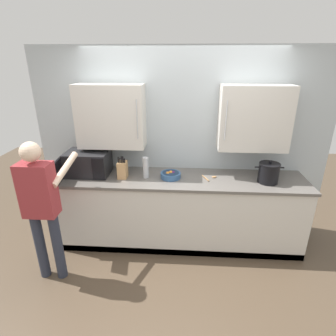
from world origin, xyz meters
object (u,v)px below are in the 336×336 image
(microwave_oven, at_px, (86,163))
(person_figure, at_px, (41,202))
(thermos_flask, at_px, (146,167))
(stock_pot, at_px, (269,173))
(knife_block, at_px, (123,170))
(fruit_bowl, at_px, (171,175))
(wooden_spoon, at_px, (210,177))

(microwave_oven, distance_m, person_figure, 0.83)
(thermos_flask, xyz_separation_m, person_figure, (-1.00, -0.74, -0.12))
(microwave_oven, relative_size, stock_pot, 2.26)
(thermos_flask, distance_m, knife_block, 0.29)
(knife_block, distance_m, person_figure, 1.01)
(microwave_oven, xyz_separation_m, person_figure, (-0.21, -0.79, -0.14))
(fruit_bowl, relative_size, knife_block, 0.86)
(fruit_bowl, distance_m, person_figure, 1.51)
(fruit_bowl, bearing_deg, microwave_oven, 177.79)
(thermos_flask, bearing_deg, stock_pot, -1.67)
(stock_pot, distance_m, person_figure, 2.60)
(thermos_flask, distance_m, wooden_spoon, 0.83)
(person_figure, bearing_deg, stock_pot, 15.47)
(microwave_oven, xyz_separation_m, knife_block, (0.50, -0.07, -0.04))
(knife_block, bearing_deg, microwave_oven, 171.52)
(microwave_oven, distance_m, stock_pot, 2.29)
(microwave_oven, relative_size, wooden_spoon, 4.03)
(thermos_flask, xyz_separation_m, knife_block, (-0.29, -0.02, -0.03))
(fruit_bowl, height_order, person_figure, person_figure)
(thermos_flask, height_order, knife_block, knife_block)
(microwave_oven, relative_size, fruit_bowl, 3.03)
(person_figure, bearing_deg, thermos_flask, 36.37)
(wooden_spoon, xyz_separation_m, person_figure, (-1.82, -0.77, 0.01))
(thermos_flask, distance_m, person_figure, 1.25)
(wooden_spoon, bearing_deg, knife_block, -177.08)
(knife_block, bearing_deg, wooden_spoon, 2.92)
(knife_block, bearing_deg, person_figure, -134.84)
(thermos_flask, bearing_deg, knife_block, -175.31)
(microwave_oven, bearing_deg, fruit_bowl, -2.21)
(knife_block, height_order, person_figure, person_figure)
(thermos_flask, relative_size, stock_pot, 0.78)
(wooden_spoon, bearing_deg, stock_pot, -6.36)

